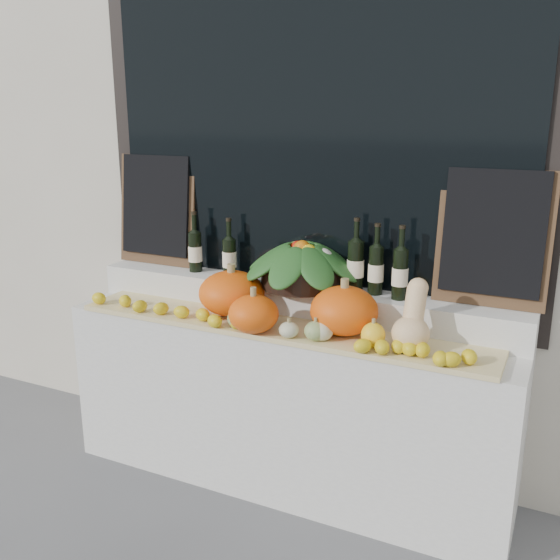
% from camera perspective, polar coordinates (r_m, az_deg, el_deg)
% --- Properties ---
extents(storefront_facade, '(7.00, 0.94, 4.50)m').
position_cam_1_polar(storefront_facade, '(3.62, 5.82, 20.68)').
color(storefront_facade, beige).
rests_on(storefront_facade, ground).
extents(display_sill, '(2.30, 0.55, 0.88)m').
position_cam_1_polar(display_sill, '(3.29, 0.57, -11.15)').
color(display_sill, silver).
rests_on(display_sill, ground).
extents(rear_tier, '(2.30, 0.25, 0.16)m').
position_cam_1_polar(rear_tier, '(3.22, 1.73, -1.77)').
color(rear_tier, silver).
rests_on(rear_tier, display_sill).
extents(straw_bedding, '(2.10, 0.32, 0.02)m').
position_cam_1_polar(straw_bedding, '(3.01, -0.41, -4.41)').
color(straw_bedding, tan).
rests_on(straw_bedding, display_sill).
extents(pumpkin_left, '(0.43, 0.43, 0.22)m').
position_cam_1_polar(pumpkin_left, '(3.14, -4.44, -1.20)').
color(pumpkin_left, '#F55B0C').
rests_on(pumpkin_left, straw_bedding).
extents(pumpkin_right, '(0.42, 0.42, 0.22)m').
position_cam_1_polar(pumpkin_right, '(2.88, 5.88, -2.79)').
color(pumpkin_right, '#F55B0C').
rests_on(pumpkin_right, straw_bedding).
extents(pumpkin_center, '(0.28, 0.28, 0.18)m').
position_cam_1_polar(pumpkin_center, '(2.90, -2.43, -3.11)').
color(pumpkin_center, '#F55B0C').
rests_on(pumpkin_center, straw_bedding).
extents(butternut_squash, '(0.17, 0.22, 0.30)m').
position_cam_1_polar(butternut_squash, '(2.76, 12.02, -3.77)').
color(butternut_squash, '#EEC18C').
rests_on(butternut_squash, straw_bedding).
extents(decorative_gourds, '(0.76, 0.15, 0.14)m').
position_cam_1_polar(decorative_gourds, '(2.85, 1.38, -4.23)').
color(decorative_gourds, '#34661E').
rests_on(decorative_gourds, straw_bedding).
extents(lemon_heap, '(2.20, 0.16, 0.06)m').
position_cam_1_polar(lemon_heap, '(2.90, -1.37, -4.26)').
color(lemon_heap, yellow).
rests_on(lemon_heap, straw_bedding).
extents(produce_bowl, '(0.64, 0.64, 0.25)m').
position_cam_1_polar(produce_bowl, '(3.15, 2.04, 1.55)').
color(produce_bowl, black).
rests_on(produce_bowl, rear_tier).
extents(wine_bottle_far_left, '(0.08, 0.08, 0.33)m').
position_cam_1_polar(wine_bottle_far_left, '(3.46, -7.76, 2.64)').
color(wine_bottle_far_left, black).
rests_on(wine_bottle_far_left, rear_tier).
extents(wine_bottle_near_left, '(0.08, 0.08, 0.31)m').
position_cam_1_polar(wine_bottle_near_left, '(3.36, -4.65, 2.16)').
color(wine_bottle_near_left, black).
rests_on(wine_bottle_near_left, rear_tier).
extents(wine_bottle_tall, '(0.08, 0.08, 0.37)m').
position_cam_1_polar(wine_bottle_tall, '(3.08, 6.92, 1.34)').
color(wine_bottle_tall, black).
rests_on(wine_bottle_tall, rear_tier).
extents(wine_bottle_near_right, '(0.08, 0.08, 0.35)m').
position_cam_1_polar(wine_bottle_near_right, '(3.04, 8.76, 0.96)').
color(wine_bottle_near_right, black).
rests_on(wine_bottle_near_right, rear_tier).
extents(wine_bottle_far_right, '(0.08, 0.08, 0.35)m').
position_cam_1_polar(wine_bottle_far_right, '(2.98, 10.92, 0.60)').
color(wine_bottle_far_right, black).
rests_on(wine_bottle_far_right, rear_tier).
extents(chalkboard_left, '(0.50, 0.10, 0.62)m').
position_cam_1_polar(chalkboard_left, '(3.64, -11.25, 6.48)').
color(chalkboard_left, '#4C331E').
rests_on(chalkboard_left, rear_tier).
extents(chalkboard_right, '(0.50, 0.10, 0.62)m').
position_cam_1_polar(chalkboard_right, '(2.95, 18.92, 3.83)').
color(chalkboard_right, '#4C331E').
rests_on(chalkboard_right, rear_tier).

